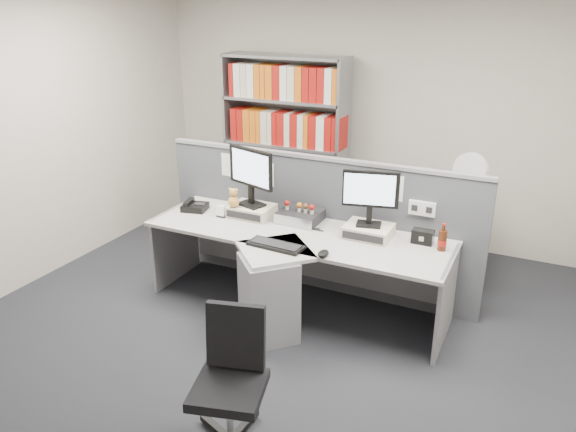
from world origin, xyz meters
The scene contains 21 objects.
ground centered at (0.00, 0.00, 0.00)m, with size 5.50×5.50×0.00m, color #2A2C32.
room_shell centered at (0.00, 0.00, 1.79)m, with size 5.04×5.54×2.72m.
partition centered at (0.00, 1.25, 0.65)m, with size 3.00×0.08×1.27m.
desk centered at (0.00, 0.60, 0.46)m, with size 2.60×1.20×0.72m.
monitor_riser_left centered at (-0.52, 0.98, 0.77)m, with size 0.38×0.31×0.10m.
monitor_riser_right centered at (0.58, 0.98, 0.77)m, with size 0.38×0.31×0.10m.
monitor_left centered at (-0.52, 0.98, 1.13)m, with size 0.50×0.23×0.52m.
monitor_right centered at (0.58, 0.98, 1.10)m, with size 0.45×0.19×0.46m.
desktop_pc centered at (-0.07, 1.05, 0.77)m, with size 0.36×0.32×0.10m.
figurines centered at (-0.06, 1.03, 0.87)m, with size 0.29×0.05×0.09m.
keyboard centered at (-0.02, 0.46, 0.73)m, with size 0.46×0.20×0.03m.
mouse centered at (0.39, 0.46, 0.74)m, with size 0.08×0.13×0.05m, color black.
desk_phone centered at (-1.07, 0.88, 0.75)m, with size 0.25×0.24×0.09m.
desk_calendar centered at (-0.76, 0.84, 0.77)m, with size 0.09×0.07×0.11m.
plush_toy centered at (-0.65, 0.88, 0.89)m, with size 0.10×0.10×0.18m.
speaker centered at (1.01, 1.04, 0.78)m, with size 0.17×0.09×0.11m, color black.
cola_bottle centered at (1.18, 0.97, 0.80)m, with size 0.07×0.07×0.22m.
shelving_unit centered at (-0.90, 2.44, 0.98)m, with size 1.41×0.40×2.00m.
filing_cabinet centered at (1.20, 1.99, 0.35)m, with size 0.45×0.61×0.70m.
desk_fan centered at (1.20, 1.99, 1.05)m, with size 0.33×0.21×0.57m.
office_chair centered at (0.33, -0.80, 0.46)m, with size 0.57×0.55×0.86m.
Camera 1 is at (1.82, -3.12, 2.54)m, focal length 34.82 mm.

